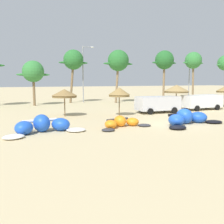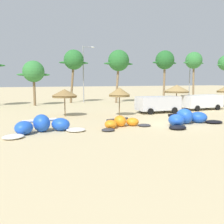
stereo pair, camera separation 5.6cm
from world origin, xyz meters
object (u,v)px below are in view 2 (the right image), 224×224
Objects in this scene: lamppost_west_center at (84,71)px; lamppost_east_center at (190,73)px; kite_left_of_center at (188,118)px; palm_center_right at (165,61)px; kite_far_left at (43,126)px; palm_left at (34,72)px; palm_right_of_gap at (194,61)px; kite_left at (122,123)px; palm_left_of_gap at (74,60)px; beach_umbrella_middle at (119,92)px; beach_umbrella_near_van at (65,93)px; parked_car_second at (157,103)px; parked_van at (201,101)px; palm_center_left at (119,61)px; beach_umbrella_near_palms at (177,89)px.

lamppost_west_center is 21.94m from lamppost_east_center.
kite_left_of_center is 0.67× the size of lamppost_west_center.
kite_far_left is at bearing -139.95° from palm_center_right.
palm_left is 0.72× the size of palm_right_of_gap.
palm_left_of_gap reaches higher than kite_left.
beach_umbrella_near_van is at bearing 162.60° from beach_umbrella_middle.
lamppost_east_center is (22.93, 17.29, 2.67)m from beach_umbrella_middle.
palm_left_of_gap is 0.93× the size of lamppost_east_center.
beach_umbrella_middle is 17.24m from palm_left_of_gap.
beach_umbrella_middle is 0.59× the size of parked_car_second.
kite_far_left is 0.90× the size of palm_left.
kite_far_left is at bearing -161.63° from parked_van.
palm_left is 0.74× the size of palm_center_right.
beach_umbrella_near_van is 16.28m from palm_left_of_gap.
kite_left_of_center is at bearing -118.66° from palm_center_right.
palm_center_left is at bearing -168.43° from lamppost_east_center.
kite_left_of_center is 29.33m from palm_right_of_gap.
palm_center_right is (19.48, 11.70, 4.65)m from beach_umbrella_near_van.
kite_left_of_center is 12.04m from beach_umbrella_near_van.
kite_left_of_center is at bearing -79.90° from palm_left_of_gap.
palm_center_right is 9.74m from lamppost_east_center.
palm_center_right reaches higher than beach_umbrella_near_palms.
kite_far_left is 20.78m from parked_van.
parked_van and parked_car_second have the same top height.
parked_car_second reaches higher than kite_left.
palm_center_left is (14.00, 19.27, 6.23)m from kite_far_left.
beach_umbrella_middle is at bearing -142.98° from lamppost_east_center.
palm_center_right is (14.22, 13.35, 4.54)m from beach_umbrella_middle.
parked_car_second is at bearing -48.10° from palm_left.
kite_far_left is 14.45m from parked_car_second.
palm_center_left reaches higher than kite_left.
palm_left is at bearing -158.79° from palm_left_of_gap.
beach_umbrella_near_palms is (11.15, 8.27, 2.25)m from kite_left.
beach_umbrella_near_palms is at bearing 25.28° from kite_far_left.
palm_center_right is at bearing 30.99° from beach_umbrella_near_van.
kite_far_left is 24.62m from palm_center_left.
palm_left is at bearing -161.62° from lamppost_west_center.
palm_left is (-7.24, 14.16, 2.39)m from beach_umbrella_middle.
beach_umbrella_near_palms is 0.37× the size of palm_left_of_gap.
palm_left_of_gap reaches higher than beach_umbrella_near_van.
parked_car_second is 17.20m from lamppost_west_center.
lamppost_east_center is at bearing 1.54° from palm_left_of_gap.
palm_center_right is 0.97× the size of palm_right_of_gap.
palm_left is at bearing 98.97° from beach_umbrella_near_van.
palm_center_right is at bearing 53.72° from parked_car_second.
palm_center_right is at bearing 43.20° from beach_umbrella_middle.
lamppost_east_center is at bearing 36.20° from kite_far_left.
parked_van is 18.52m from palm_right_of_gap.
parked_van is 0.59× the size of palm_left_of_gap.
palm_left_of_gap is at bearing -178.46° from lamppost_east_center.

